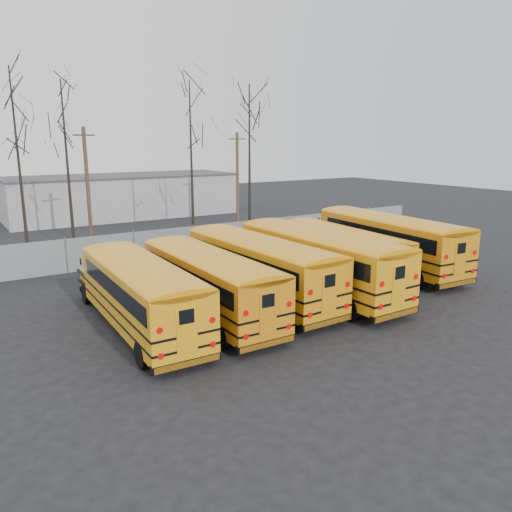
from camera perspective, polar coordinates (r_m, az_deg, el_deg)
ground at (r=23.37m, az=5.84°, el=-5.58°), size 120.00×120.00×0.00m
fence at (r=33.01m, az=-7.21°, el=1.70°), size 40.00×0.04×2.00m
distant_building at (r=52.02m, az=-14.93°, el=6.61°), size 22.00×8.00×4.00m
bus_a at (r=20.23m, az=-13.20°, el=-3.72°), size 2.72×10.57×2.94m
bus_b at (r=21.29m, az=-5.61°, el=-2.59°), size 2.52×10.55×2.94m
bus_c at (r=23.32m, az=0.15°, el=-0.87°), size 2.82×11.24×3.13m
bus_d at (r=24.51m, az=6.87°, el=-0.07°), size 2.79×11.71×3.27m
bus_e at (r=27.69m, az=9.56°, el=0.87°), size 3.16×10.43×2.88m
bus_f at (r=30.04m, az=14.66°, el=2.07°), size 3.64×11.98×3.31m
utility_pole_left at (r=36.03m, az=-18.67°, el=7.36°), size 1.48×0.36×8.35m
utility_pole_right at (r=42.69m, az=-2.13°, el=8.65°), size 1.43×0.44×8.12m
tree_2 at (r=31.17m, az=-25.38°, el=8.58°), size 0.26×0.26×11.36m
tree_3 at (r=35.53m, az=-20.72°, el=9.31°), size 0.26×0.26×11.27m
tree_4 at (r=37.42m, az=-7.39°, el=10.47°), size 0.26×0.26×11.65m
tree_5 at (r=36.75m, az=-0.75°, el=10.29°), size 0.26×0.26×11.34m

